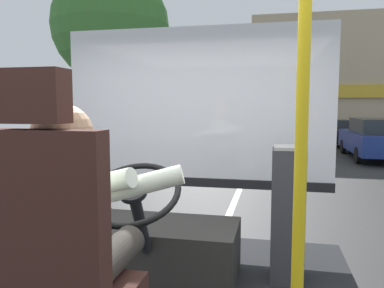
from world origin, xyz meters
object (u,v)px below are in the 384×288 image
object	(u,v)px
driver_seat	(59,278)
bus_driver	(75,222)
parked_car_black	(348,132)
parked_car_blue	(376,138)
handrail_pole	(300,182)
fare_box	(287,214)
steering_console	(159,248)

from	to	relation	value
driver_seat	bus_driver	bearing A→B (deg)	90.00
bus_driver	parked_car_black	distance (m)	18.33
bus_driver	parked_car_black	bearing A→B (deg)	76.57
driver_seat	parked_car_blue	bearing A→B (deg)	71.78
handrail_pole	fare_box	xyz separation A→B (m)	(0.01, 1.33, -0.49)
handrail_pole	parked_car_black	world-z (taller)	handrail_pole
driver_seat	handrail_pole	xyz separation A→B (m)	(0.87, 0.11, 0.38)
parked_car_blue	handrail_pole	bearing A→B (deg)	-104.83
driver_seat	parked_car_black	world-z (taller)	driver_seat
driver_seat	bus_driver	xyz separation A→B (m)	(0.00, 0.12, 0.18)
driver_seat	fare_box	xyz separation A→B (m)	(0.88, 1.44, -0.11)
bus_driver	fare_box	distance (m)	1.61
parked_car_black	parked_car_blue	bearing A→B (deg)	-89.58
driver_seat	parked_car_black	size ratio (longest dim) A/B	0.31
bus_driver	fare_box	bearing A→B (deg)	56.25
handrail_pole	bus_driver	bearing A→B (deg)	179.43
parked_car_black	driver_seat	bearing A→B (deg)	-103.34
parked_car_black	handrail_pole	bearing A→B (deg)	-100.75
steering_console	parked_car_black	bearing A→B (deg)	75.71
steering_console	parked_car_blue	distance (m)	12.54
steering_console	fare_box	bearing A→B (deg)	12.63
handrail_pole	fare_box	world-z (taller)	handrail_pole
handrail_pole	fare_box	bearing A→B (deg)	89.43
handrail_pole	parked_car_blue	xyz separation A→B (m)	(3.42, 12.92, -0.86)
bus_driver	parked_car_blue	world-z (taller)	bus_driver
driver_seat	parked_car_black	xyz separation A→B (m)	(4.25, 17.94, -0.58)
handrail_pole	parked_car_black	bearing A→B (deg)	79.25
bus_driver	handrail_pole	xyz separation A→B (m)	(0.87, -0.01, 0.20)
steering_console	parked_car_black	xyz separation A→B (m)	(4.25, 16.70, -0.23)
driver_seat	parked_car_blue	size ratio (longest dim) A/B	0.31
steering_console	handrail_pole	xyz separation A→B (m)	(0.87, -1.13, 0.74)
steering_console	handrail_pole	bearing A→B (deg)	-52.47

